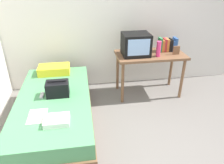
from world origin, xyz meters
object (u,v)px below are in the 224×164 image
Objects in this scene: water_bottle at (159,49)px; tv at (136,44)px; book_row at (167,45)px; remote_silver at (42,95)px; folded_towel at (57,120)px; remote_dark at (65,119)px; pillow at (54,70)px; bed at (56,113)px; picture_frame at (176,50)px; handbag at (58,89)px; desk at (150,59)px; magazine at (37,116)px.

tv is at bearing 160.10° from water_bottle.
book_row reaches higher than remote_silver.
remote_dark is at bearing 26.09° from folded_towel.
pillow is at bearing 174.67° from water_bottle.
water_bottle is 0.82× the size of book_row.
book_row is (1.90, 0.85, 0.62)m from bed.
remote_dark is (0.18, -0.52, 0.27)m from bed.
pillow reaches higher than bed.
remote_silver is at bearing -98.77° from pillow.
tv is 0.61m from book_row.
picture_frame is 0.48× the size of handbag.
water_bottle is 1.74m from pillow.
tv is 1.42× the size of book_row.
bed is at bearing -143.92° from handbag.
water_bottle is (1.66, 0.61, 0.64)m from bed.
book_row is 2.32m from folded_towel.
book_row is at bearing 17.17° from desk.
water_bottle reaches higher than remote_silver.
folded_towel is (0.25, -0.62, 0.02)m from remote_silver.
water_bottle reaches higher than picture_frame.
book_row is 1.07× the size of magazine.
desk is at bearing 2.40° from tv.
tv reaches higher than handbag.
tv reaches higher than bed.
desk is at bearing 167.08° from picture_frame.
pillow is at bearing 176.75° from picture_frame.
bed is at bearing 70.34° from magazine.
book_row reaches higher than remote_dark.
folded_towel is (-1.81, -1.41, -0.33)m from book_row.
water_bottle reaches higher than handbag.
remote_dark is at bearing -147.02° from picture_frame.
pillow is 0.72m from remote_silver.
picture_frame reaches higher than handbag.
handbag is 0.24m from remote_silver.
pillow is 1.72× the size of magazine.
water_bottle is at bearing -19.90° from tv.
remote_silver reaches higher than bed.
folded_towel is at bearing -84.10° from pillow.
tv is 2.82× the size of remote_dark.
tv is at bearing 48.07° from remote_dark.
pillow is (-0.05, 0.77, 0.32)m from bed.
desk is 4.57× the size of water_bottle.
magazine is at bearing -148.45° from book_row.
pillow is 1.18m from magazine.
bed is 2.18m from book_row.
remote_silver is 0.67m from folded_towel.
handbag is at bearing 101.57° from remote_dark.
remote_silver is (-0.22, 0.01, -0.09)m from handbag.
picture_frame is at bearing 18.24° from bed.
magazine is (-0.10, -1.18, -0.06)m from pillow.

